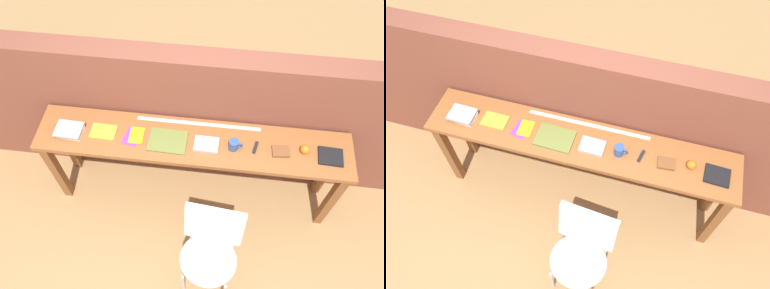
# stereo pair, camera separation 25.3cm
# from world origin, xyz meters

# --- Properties ---
(ground_plane) EXTENTS (40.00, 40.00, 0.00)m
(ground_plane) POSITION_xyz_m (0.00, 0.00, 0.00)
(ground_plane) COLOR #9E7547
(brick_wall_back) EXTENTS (6.00, 0.20, 1.46)m
(brick_wall_back) POSITION_xyz_m (0.00, 0.64, 0.73)
(brick_wall_back) COLOR brown
(brick_wall_back) RESTS_ON ground
(sideboard) EXTENTS (2.50, 0.44, 0.88)m
(sideboard) POSITION_xyz_m (0.00, 0.30, 0.74)
(sideboard) COLOR brown
(sideboard) RESTS_ON ground
(chair_white_moulded) EXTENTS (0.48, 0.49, 0.89)m
(chair_white_moulded) POSITION_xyz_m (0.22, -0.42, 0.53)
(chair_white_moulded) COLOR silver
(chair_white_moulded) RESTS_ON ground
(book_stack_leftmost) EXTENTS (0.22, 0.17, 0.06)m
(book_stack_leftmost) POSITION_xyz_m (-0.98, 0.26, 0.91)
(book_stack_leftmost) COLOR white
(book_stack_leftmost) RESTS_ON sideboard
(magazine_cycling) EXTENTS (0.21, 0.15, 0.01)m
(magazine_cycling) POSITION_xyz_m (-0.72, 0.30, 0.89)
(magazine_cycling) COLOR gold
(magazine_cycling) RESTS_ON sideboard
(pamphlet_pile_colourful) EXTENTS (0.17, 0.19, 0.01)m
(pamphlet_pile_colourful) POSITION_xyz_m (-0.46, 0.29, 0.88)
(pamphlet_pile_colourful) COLOR purple
(pamphlet_pile_colourful) RESTS_ON sideboard
(book_open_centre) EXTENTS (0.30, 0.23, 0.02)m
(book_open_centre) POSITION_xyz_m (-0.19, 0.27, 0.89)
(book_open_centre) COLOR olive
(book_open_centre) RESTS_ON sideboard
(book_grey_hardcover) EXTENTS (0.19, 0.15, 0.03)m
(book_grey_hardcover) POSITION_xyz_m (0.11, 0.27, 0.89)
(book_grey_hardcover) COLOR #9E9EA3
(book_grey_hardcover) RESTS_ON sideboard
(mug) EXTENTS (0.11, 0.08, 0.09)m
(mug) POSITION_xyz_m (0.32, 0.27, 0.92)
(mug) COLOR #2D4C8C
(mug) RESTS_ON sideboard
(multitool_folded) EXTENTS (0.05, 0.11, 0.02)m
(multitool_folded) POSITION_xyz_m (0.49, 0.29, 0.89)
(multitool_folded) COLOR black
(multitool_folded) RESTS_ON sideboard
(leather_journal_brown) EXTENTS (0.14, 0.11, 0.02)m
(leather_journal_brown) POSITION_xyz_m (0.68, 0.27, 0.89)
(leather_journal_brown) COLOR brown
(leather_journal_brown) RESTS_ON sideboard
(sports_ball_small) EXTENTS (0.07, 0.07, 0.07)m
(sports_ball_small) POSITION_xyz_m (0.86, 0.30, 0.92)
(sports_ball_small) COLOR orange
(sports_ball_small) RESTS_ON sideboard
(book_repair_rightmost) EXTENTS (0.19, 0.17, 0.02)m
(book_repair_rightmost) POSITION_xyz_m (1.06, 0.27, 0.89)
(book_repair_rightmost) COLOR black
(book_repair_rightmost) RESTS_ON sideboard
(ruler_metal_back_edge) EXTENTS (1.01, 0.03, 0.00)m
(ruler_metal_back_edge) POSITION_xyz_m (0.03, 0.47, 0.88)
(ruler_metal_back_edge) COLOR silver
(ruler_metal_back_edge) RESTS_ON sideboard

